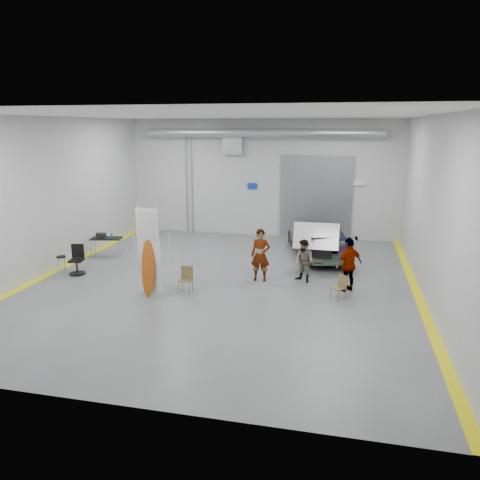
% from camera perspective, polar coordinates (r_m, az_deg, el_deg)
% --- Properties ---
extents(ground, '(16.00, 16.00, 0.00)m').
position_cam_1_polar(ground, '(17.34, -2.14, -5.24)').
color(ground, slate).
rests_on(ground, ground).
extents(room_shell, '(14.02, 16.18, 6.01)m').
position_cam_1_polar(room_shell, '(18.56, 0.26, 8.93)').
color(room_shell, '#B6B8BB').
rests_on(room_shell, ground).
extents(sedan_car, '(3.53, 5.61, 1.51)m').
position_cam_1_polar(sedan_car, '(21.00, 9.62, 0.12)').
color(sedan_car, silver).
rests_on(sedan_car, ground).
extents(person_a, '(0.72, 0.48, 1.96)m').
position_cam_1_polar(person_a, '(17.34, 2.52, -1.84)').
color(person_a, olive).
rests_on(person_a, ground).
extents(person_b, '(0.98, 0.93, 1.60)m').
position_cam_1_polar(person_b, '(17.37, 7.81, -2.56)').
color(person_b, '#435D7B').
rests_on(person_b, ground).
extents(person_c, '(1.13, 1.08, 1.92)m').
position_cam_1_polar(person_c, '(16.67, 13.13, -2.93)').
color(person_c, '#955231').
rests_on(person_c, ground).
extents(surfboard_display, '(0.90, 0.38, 3.22)m').
position_cam_1_polar(surfboard_display, '(15.89, -10.94, -2.34)').
color(surfboard_display, white).
rests_on(surfboard_display, ground).
extents(folding_chair_near, '(0.45, 0.46, 0.91)m').
position_cam_1_polar(folding_chair_near, '(16.35, -6.62, -5.46)').
color(folding_chair_near, brown).
rests_on(folding_chair_near, ground).
extents(folding_chair_far, '(0.56, 0.64, 0.85)m').
position_cam_1_polar(folding_chair_far, '(15.92, 11.86, -6.29)').
color(folding_chair_far, brown).
rests_on(folding_chair_far, ground).
extents(shop_stool, '(0.38, 0.38, 0.74)m').
position_cam_1_polar(shop_stool, '(19.45, -20.89, -2.90)').
color(shop_stool, black).
rests_on(shop_stool, ground).
extents(work_table, '(1.44, 0.93, 1.08)m').
position_cam_1_polar(work_table, '(21.44, -16.14, 0.26)').
color(work_table, '#989AA0').
rests_on(work_table, ground).
extents(office_chair, '(0.61, 0.63, 1.14)m').
position_cam_1_polar(office_chair, '(19.27, -19.20, -2.49)').
color(office_chair, black).
rests_on(office_chair, ground).
extents(trunk_lid, '(1.77, 1.07, 0.04)m').
position_cam_1_polar(trunk_lid, '(18.53, 9.26, 0.77)').
color(trunk_lid, silver).
rests_on(trunk_lid, sedan_car).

